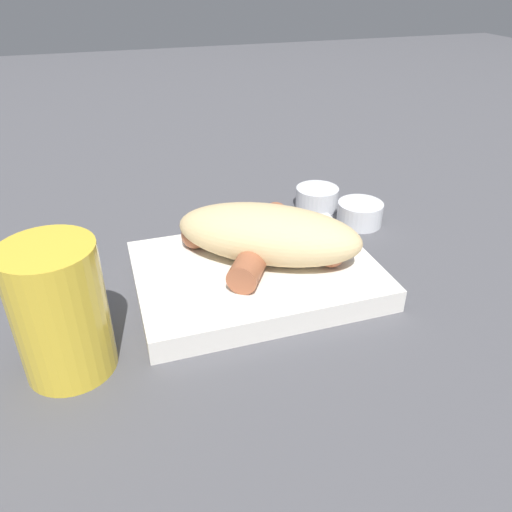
{
  "coord_description": "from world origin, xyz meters",
  "views": [
    {
      "loc": [
        -0.12,
        -0.39,
        0.28
      ],
      "look_at": [
        0.0,
        0.0,
        0.03
      ],
      "focal_mm": 35.0,
      "sensor_mm": 36.0,
      "label": 1
    }
  ],
  "objects": [
    {
      "name": "drink_glass",
      "position": [
        -0.17,
        -0.06,
        0.05
      ],
      "size": [
        0.07,
        0.07,
        0.11
      ],
      "color": "gold",
      "rests_on": "ground_plane"
    },
    {
      "name": "condiment_cup_near",
      "position": [
        0.16,
        0.09,
        0.01
      ],
      "size": [
        0.05,
        0.05,
        0.03
      ],
      "color": "silver",
      "rests_on": "ground_plane"
    },
    {
      "name": "sausage",
      "position": [
        0.01,
        0.01,
        0.04
      ],
      "size": [
        0.14,
        0.13,
        0.03
      ],
      "color": "#9E5638",
      "rests_on": "food_tray"
    },
    {
      "name": "condiment_cup_far",
      "position": [
        0.13,
        0.14,
        0.01
      ],
      "size": [
        0.05,
        0.05,
        0.03
      ],
      "color": "silver",
      "rests_on": "ground_plane"
    },
    {
      "name": "food_tray",
      "position": [
        0.0,
        0.0,
        0.01
      ],
      "size": [
        0.23,
        0.17,
        0.02
      ],
      "color": "silver",
      "rests_on": "ground_plane"
    },
    {
      "name": "bread_roll",
      "position": [
        0.02,
        0.01,
        0.05
      ],
      "size": [
        0.19,
        0.16,
        0.05
      ],
      "color": "#DBBC84",
      "rests_on": "food_tray"
    },
    {
      "name": "ground_plane",
      "position": [
        0.0,
        0.0,
        0.0
      ],
      "size": [
        3.0,
        3.0,
        0.0
      ],
      "primitive_type": "plane",
      "color": "#4C4C51"
    },
    {
      "name": "pickled_veggies",
      "position": [
        0.08,
        0.03,
        0.02
      ],
      "size": [
        0.07,
        0.07,
        0.0
      ],
      "color": "orange",
      "rests_on": "food_tray"
    }
  ]
}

